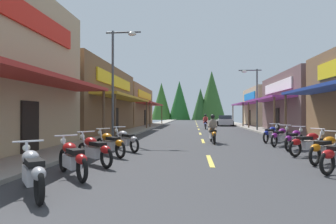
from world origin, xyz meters
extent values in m
cube|color=#38383A|center=(0.00, 28.43, -0.05)|extent=(9.73, 86.85, 0.10)
cube|color=gray|center=(-5.90, 28.43, 0.06)|extent=(2.08, 86.85, 0.12)
cube|color=gray|center=(5.90, 28.43, 0.06)|extent=(2.08, 86.85, 0.12)
cube|color=#E0C64C|center=(0.00, 8.62, 0.01)|extent=(0.16, 2.40, 0.01)
cube|color=#E0C64C|center=(0.00, 15.32, 0.01)|extent=(0.16, 2.40, 0.01)
cube|color=#E0C64C|center=(0.00, 21.20, 0.01)|extent=(0.16, 2.40, 0.01)
cube|color=#E0C64C|center=(0.00, 27.31, 0.01)|extent=(0.16, 2.40, 0.01)
cube|color=#E0C64C|center=(0.00, 33.93, 0.01)|extent=(0.16, 2.40, 0.01)
cube|color=#E0C64C|center=(0.00, 39.84, 0.01)|extent=(0.16, 2.40, 0.01)
cube|color=#E0C64C|center=(0.00, 44.89, 0.01)|extent=(0.16, 2.40, 0.01)
cube|color=#E0C64C|center=(0.00, 50.84, 0.01)|extent=(0.16, 2.40, 0.01)
cube|color=#E0C64C|center=(0.00, 57.44, 0.01)|extent=(0.16, 2.40, 0.01)
cube|color=#E0C64C|center=(0.00, 62.71, 0.01)|extent=(0.16, 2.40, 0.01)
cube|color=#B72D28|center=(-6.04, 9.30, 2.90)|extent=(1.80, 8.63, 0.16)
cylinder|color=brown|center=(-5.34, 13.41, 1.41)|extent=(0.14, 0.14, 2.82)
cube|color=red|center=(-6.88, 9.30, 5.36)|extent=(0.10, 6.71, 0.90)
cube|color=black|center=(-6.90, 9.30, 1.05)|extent=(0.08, 1.10, 2.10)
cube|color=brown|center=(-11.02, 21.25, 2.74)|extent=(8.16, 13.17, 5.47)
cube|color=gold|center=(-6.04, 21.25, 2.90)|extent=(1.80, 11.85, 0.16)
cylinder|color=brown|center=(-5.34, 15.53, 1.41)|extent=(0.14, 0.14, 2.82)
cylinder|color=brown|center=(-5.34, 26.98, 1.41)|extent=(0.14, 0.14, 2.82)
cube|color=yellow|center=(-6.88, 21.25, 4.27)|extent=(0.10, 9.22, 0.90)
cube|color=black|center=(-6.90, 21.25, 1.05)|extent=(0.08, 1.10, 2.10)
cube|color=olive|center=(-11.19, 34.99, 2.58)|extent=(8.50, 13.24, 5.17)
cube|color=#B72D28|center=(-6.04, 34.99, 2.90)|extent=(1.80, 11.92, 0.16)
cylinder|color=brown|center=(-5.34, 29.23, 1.41)|extent=(0.14, 0.14, 2.82)
cylinder|color=brown|center=(-5.34, 40.75, 1.41)|extent=(0.14, 0.14, 2.82)
cube|color=yellow|center=(-6.88, 34.99, 4.03)|extent=(0.10, 9.27, 0.90)
cube|color=black|center=(-6.90, 34.99, 1.05)|extent=(0.08, 1.10, 2.10)
cylinder|color=brown|center=(5.34, 17.29, 1.41)|extent=(0.14, 0.14, 2.82)
cube|color=brown|center=(10.06, 24.29, 2.57)|extent=(6.24, 10.63, 5.13)
cube|color=#8C338C|center=(6.04, 24.29, 2.90)|extent=(1.80, 9.57, 0.16)
cylinder|color=brown|center=(5.34, 19.70, 1.41)|extent=(0.14, 0.14, 2.82)
cylinder|color=brown|center=(5.34, 28.87, 1.41)|extent=(0.14, 0.14, 2.82)
cube|color=white|center=(6.88, 24.29, 4.00)|extent=(0.10, 7.44, 0.90)
cube|color=black|center=(6.90, 24.29, 1.05)|extent=(0.08, 1.10, 2.10)
cube|color=tan|center=(10.58, 36.23, 2.50)|extent=(7.27, 9.54, 5.00)
cube|color=#8C338C|center=(6.04, 36.23, 2.90)|extent=(1.80, 8.58, 0.16)
cylinder|color=brown|center=(5.34, 32.14, 1.41)|extent=(0.14, 0.14, 2.82)
cylinder|color=brown|center=(5.34, 40.33, 1.41)|extent=(0.14, 0.14, 2.82)
cube|color=#197FCC|center=(6.88, 36.23, 3.90)|extent=(0.10, 6.68, 0.90)
cube|color=black|center=(6.90, 36.23, 1.05)|extent=(0.08, 1.10, 2.10)
cylinder|color=#474C51|center=(-5.26, 14.81, 3.23)|extent=(0.14, 0.14, 6.47)
cylinder|color=#474C51|center=(-4.63, 14.81, 6.37)|extent=(2.06, 0.10, 0.10)
ellipsoid|color=silver|center=(-4.11, 14.81, 6.27)|extent=(0.50, 0.30, 0.24)
cylinder|color=#474C51|center=(5.26, 24.73, 2.85)|extent=(0.14, 0.14, 5.69)
cylinder|color=#474C51|center=(4.63, 24.73, 5.59)|extent=(2.06, 0.10, 0.10)
ellipsoid|color=silver|center=(4.11, 24.73, 5.49)|extent=(0.50, 0.30, 0.24)
torus|color=black|center=(2.89, 6.66, 0.32)|extent=(0.58, 0.45, 0.64)
ellipsoid|color=#A51414|center=(2.94, 6.69, 0.55)|extent=(0.50, 0.45, 0.24)
torus|color=black|center=(3.17, 8.02, 0.32)|extent=(0.55, 0.49, 0.64)
cube|color=silver|center=(3.74, 8.50, 0.40)|extent=(0.72, 0.67, 0.32)
ellipsoid|color=#BF660C|center=(3.89, 8.63, 0.72)|extent=(0.63, 0.61, 0.28)
cube|color=black|center=(3.55, 8.34, 0.68)|extent=(0.64, 0.60, 0.12)
ellipsoid|color=#BF660C|center=(3.20, 8.05, 0.55)|extent=(0.49, 0.47, 0.24)
cylinder|color=silver|center=(4.21, 8.90, 0.65)|extent=(0.32, 0.29, 0.71)
cylinder|color=silver|center=(4.12, 8.82, 1.02)|extent=(0.42, 0.48, 0.04)
torus|color=black|center=(4.49, 10.49, 0.32)|extent=(0.60, 0.41, 0.64)
torus|color=black|center=(3.20, 9.72, 0.32)|extent=(0.60, 0.41, 0.64)
cube|color=silver|center=(3.84, 10.11, 0.40)|extent=(0.74, 0.60, 0.32)
ellipsoid|color=#A51414|center=(4.02, 10.21, 0.72)|extent=(0.64, 0.56, 0.28)
cube|color=black|center=(3.63, 9.98, 0.68)|extent=(0.66, 0.55, 0.12)
ellipsoid|color=#A51414|center=(3.24, 9.75, 0.55)|extent=(0.50, 0.43, 0.24)
cylinder|color=silver|center=(4.38, 10.43, 0.65)|extent=(0.35, 0.24, 0.71)
cylinder|color=silver|center=(4.27, 10.37, 1.02)|extent=(0.34, 0.54, 0.04)
sphere|color=white|center=(4.51, 10.51, 0.85)|extent=(0.16, 0.16, 0.16)
torus|color=black|center=(4.42, 12.44, 0.32)|extent=(0.48, 0.56, 0.64)
torus|color=black|center=(3.47, 11.28, 0.32)|extent=(0.48, 0.56, 0.64)
cube|color=silver|center=(3.94, 11.86, 0.40)|extent=(0.66, 0.72, 0.32)
ellipsoid|color=#721972|center=(4.07, 12.01, 0.72)|extent=(0.60, 0.64, 0.28)
cube|color=black|center=(3.79, 11.67, 0.68)|extent=(0.60, 0.64, 0.12)
ellipsoid|color=#721972|center=(3.50, 11.32, 0.55)|extent=(0.46, 0.49, 0.24)
cylinder|color=silver|center=(4.34, 12.34, 0.65)|extent=(0.28, 0.32, 0.71)
cylinder|color=silver|center=(4.26, 12.25, 1.02)|extent=(0.49, 0.41, 0.04)
sphere|color=white|center=(4.44, 12.46, 0.85)|extent=(0.16, 0.16, 0.16)
torus|color=black|center=(4.30, 13.94, 0.32)|extent=(0.49, 0.55, 0.64)
torus|color=black|center=(3.33, 12.80, 0.32)|extent=(0.49, 0.55, 0.64)
cube|color=silver|center=(3.81, 13.37, 0.40)|extent=(0.67, 0.72, 0.32)
ellipsoid|color=#721972|center=(3.94, 13.52, 0.72)|extent=(0.61, 0.63, 0.28)
cube|color=black|center=(3.65, 13.18, 0.68)|extent=(0.60, 0.64, 0.12)
ellipsoid|color=#721972|center=(3.36, 12.83, 0.55)|extent=(0.47, 0.49, 0.24)
cylinder|color=silver|center=(4.21, 13.84, 0.65)|extent=(0.29, 0.32, 0.71)
cylinder|color=silver|center=(4.14, 13.75, 1.02)|extent=(0.48, 0.42, 0.04)
sphere|color=white|center=(4.32, 13.97, 0.85)|extent=(0.16, 0.16, 0.16)
torus|color=black|center=(4.29, 15.68, 0.32)|extent=(0.47, 0.57, 0.64)
torus|color=black|center=(3.38, 14.49, 0.32)|extent=(0.47, 0.57, 0.64)
cube|color=silver|center=(3.83, 15.08, 0.40)|extent=(0.65, 0.73, 0.32)
ellipsoid|color=navy|center=(3.95, 15.24, 0.72)|extent=(0.59, 0.64, 0.28)
cube|color=black|center=(3.68, 14.89, 0.68)|extent=(0.59, 0.65, 0.12)
ellipsoid|color=navy|center=(3.41, 14.53, 0.55)|extent=(0.46, 0.50, 0.24)
cylinder|color=silver|center=(4.21, 15.58, 0.65)|extent=(0.27, 0.33, 0.71)
cylinder|color=silver|center=(4.13, 15.48, 1.02)|extent=(0.50, 0.40, 0.04)
sphere|color=white|center=(4.30, 15.70, 0.85)|extent=(0.16, 0.16, 0.16)
torus|color=black|center=(-4.24, 4.93, 0.32)|extent=(0.49, 0.55, 0.64)
torus|color=black|center=(-3.27, 3.78, 0.32)|extent=(0.49, 0.55, 0.64)
cube|color=silver|center=(-3.75, 4.36, 0.40)|extent=(0.67, 0.72, 0.32)
ellipsoid|color=#99999E|center=(-3.88, 4.51, 0.72)|extent=(0.61, 0.63, 0.28)
cube|color=black|center=(-3.59, 4.17, 0.68)|extent=(0.60, 0.64, 0.12)
ellipsoid|color=#99999E|center=(-3.30, 3.82, 0.55)|extent=(0.47, 0.49, 0.24)
cylinder|color=silver|center=(-4.15, 4.83, 0.65)|extent=(0.29, 0.32, 0.71)
cylinder|color=silver|center=(-4.07, 4.74, 1.02)|extent=(0.48, 0.42, 0.04)
sphere|color=white|center=(-4.26, 4.95, 0.85)|extent=(0.16, 0.16, 0.16)
torus|color=black|center=(-4.14, 6.45, 0.32)|extent=(0.50, 0.54, 0.64)
torus|color=black|center=(-3.14, 5.33, 0.32)|extent=(0.50, 0.54, 0.64)
cube|color=silver|center=(-3.64, 5.89, 0.40)|extent=(0.67, 0.71, 0.32)
ellipsoid|color=#A51414|center=(-3.78, 6.04, 0.72)|extent=(0.61, 0.63, 0.28)
cube|color=black|center=(-3.48, 5.71, 0.68)|extent=(0.61, 0.63, 0.12)
ellipsoid|color=#A51414|center=(-3.18, 5.37, 0.55)|extent=(0.47, 0.49, 0.24)
cylinder|color=silver|center=(-4.06, 6.36, 0.65)|extent=(0.29, 0.32, 0.71)
cylinder|color=silver|center=(-3.98, 6.27, 1.02)|extent=(0.47, 0.43, 0.04)
sphere|color=white|center=(-4.16, 6.48, 0.85)|extent=(0.16, 0.16, 0.16)
torus|color=black|center=(-4.24, 7.99, 0.32)|extent=(0.55, 0.50, 0.64)
torus|color=black|center=(-3.11, 7.01, 0.32)|extent=(0.55, 0.50, 0.64)
cube|color=silver|center=(-3.67, 7.50, 0.40)|extent=(0.71, 0.67, 0.32)
ellipsoid|color=#A51414|center=(-3.83, 7.63, 0.72)|extent=(0.63, 0.61, 0.28)
cube|color=black|center=(-3.49, 7.34, 0.68)|extent=(0.64, 0.61, 0.12)
ellipsoid|color=#A51414|center=(-3.15, 7.04, 0.55)|extent=(0.49, 0.47, 0.24)
cylinder|color=silver|center=(-4.14, 7.91, 0.65)|extent=(0.32, 0.29, 0.71)
cylinder|color=silver|center=(-4.05, 7.83, 1.02)|extent=(0.42, 0.48, 0.04)
sphere|color=white|center=(-4.26, 8.01, 0.85)|extent=(0.16, 0.16, 0.16)
torus|color=black|center=(-4.28, 9.83, 0.32)|extent=(0.54, 0.51, 0.64)
torus|color=black|center=(-3.19, 8.81, 0.32)|extent=(0.54, 0.51, 0.64)
cube|color=silver|center=(-3.73, 9.32, 0.40)|extent=(0.70, 0.68, 0.32)
ellipsoid|color=#BF660C|center=(-3.88, 9.45, 0.72)|extent=(0.63, 0.62, 0.28)
cube|color=black|center=(-3.55, 9.15, 0.68)|extent=(0.63, 0.61, 0.12)
ellipsoid|color=#BF660C|center=(-3.22, 8.84, 0.55)|extent=(0.49, 0.48, 0.24)
cylinder|color=silver|center=(-4.19, 9.74, 0.65)|extent=(0.31, 0.30, 0.71)
cylinder|color=silver|center=(-4.10, 9.66, 1.02)|extent=(0.44, 0.47, 0.04)
sphere|color=white|center=(-4.31, 9.85, 0.85)|extent=(0.16, 0.16, 0.16)
torus|color=black|center=(-4.02, 11.29, 0.32)|extent=(0.52, 0.53, 0.64)
torus|color=black|center=(-2.97, 10.22, 0.32)|extent=(0.52, 0.53, 0.64)
cube|color=silver|center=(-3.50, 10.75, 0.40)|extent=(0.69, 0.70, 0.32)
ellipsoid|color=#99999E|center=(-3.64, 10.90, 0.72)|extent=(0.62, 0.62, 0.28)
cube|color=black|center=(-3.32, 10.58, 0.68)|extent=(0.62, 0.62, 0.12)
ellipsoid|color=#99999E|center=(-3.01, 10.25, 0.55)|extent=(0.48, 0.48, 0.24)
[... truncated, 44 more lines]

